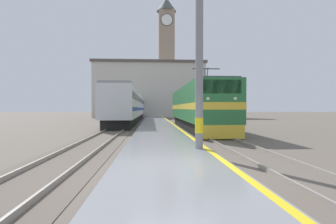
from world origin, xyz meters
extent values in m
plane|color=#60564C|center=(0.00, 30.00, 0.00)|extent=(200.00, 200.00, 0.00)
cube|color=gray|center=(0.00, 25.00, 0.15)|extent=(3.39, 140.00, 0.30)
cube|color=yellow|center=(1.54, 25.00, 0.31)|extent=(0.20, 140.00, 0.00)
cube|color=#60564C|center=(3.44, 25.00, 0.01)|extent=(2.83, 140.00, 0.02)
cube|color=gray|center=(2.73, 25.00, 0.09)|extent=(0.07, 140.00, 0.14)
cube|color=gray|center=(4.16, 25.00, 0.09)|extent=(0.07, 140.00, 0.14)
cube|color=#60564C|center=(-3.59, 25.00, 0.01)|extent=(2.83, 140.00, 0.02)
cube|color=gray|center=(-4.31, 25.00, 0.09)|extent=(0.07, 140.00, 0.14)
cube|color=gray|center=(-2.88, 25.00, 0.09)|extent=(0.07, 140.00, 0.14)
cube|color=black|center=(3.44, 16.07, 0.45)|extent=(2.47, 15.88, 0.90)
cube|color=#286B38|center=(3.44, 16.07, 2.28)|extent=(2.90, 17.26, 2.77)
cube|color=gold|center=(3.44, 16.07, 2.01)|extent=(2.92, 17.28, 0.44)
cube|color=gold|center=(3.44, 7.59, 0.50)|extent=(2.75, 0.30, 0.81)
cube|color=black|center=(3.44, 7.50, 3.12)|extent=(2.32, 0.12, 0.80)
sphere|color=white|center=(2.65, 7.46, 2.42)|extent=(0.20, 0.20, 0.20)
sphere|color=white|center=(4.24, 7.46, 2.42)|extent=(0.20, 0.20, 0.20)
cube|color=#4C4C51|center=(3.44, 16.07, 3.73)|extent=(2.61, 16.40, 0.12)
cylinder|color=#333333|center=(3.44, 11.40, 4.29)|extent=(0.06, 0.63, 1.03)
cylinder|color=#333333|center=(3.44, 12.10, 4.29)|extent=(0.06, 0.63, 1.03)
cube|color=#262626|center=(3.44, 11.75, 4.79)|extent=(2.03, 0.08, 0.06)
cube|color=black|center=(-3.59, 29.52, 0.45)|extent=(2.46, 30.27, 0.90)
cube|color=silver|center=(-3.59, 29.52, 2.40)|extent=(2.90, 31.53, 3.01)
cube|color=black|center=(-3.59, 29.52, 3.01)|extent=(2.92, 30.90, 0.64)
cube|color=navy|center=(-3.59, 29.52, 1.80)|extent=(2.92, 30.90, 0.36)
cube|color=gray|center=(-3.59, 29.52, 4.01)|extent=(2.67, 31.53, 0.20)
cylinder|color=gray|center=(1.26, 2.63, 4.72)|extent=(0.30, 0.30, 8.82)
cylinder|color=yellow|center=(1.26, 2.63, 1.20)|extent=(0.32, 0.32, 0.60)
cube|color=gray|center=(3.35, 61.88, 13.73)|extent=(4.08, 4.08, 27.46)
cylinder|color=black|center=(3.35, 59.83, 24.61)|extent=(3.15, 0.06, 3.15)
cylinder|color=white|center=(3.35, 59.80, 24.61)|extent=(2.85, 0.10, 2.85)
cone|color=#47514C|center=(3.35, 61.88, 29.30)|extent=(5.10, 5.10, 3.67)
cube|color=beige|center=(-1.00, 48.07, 5.54)|extent=(22.66, 6.64, 11.09)
cube|color=#564C47|center=(-1.00, 48.07, 11.34)|extent=(23.26, 7.24, 0.50)
camera|label=1|loc=(-0.58, -7.38, 1.86)|focal=28.00mm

